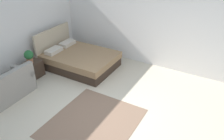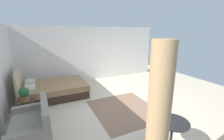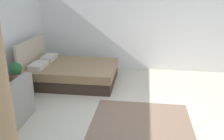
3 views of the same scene
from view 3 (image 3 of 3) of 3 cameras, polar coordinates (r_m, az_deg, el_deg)
ground_plane at (r=4.64m, az=8.34°, el=-11.89°), size 9.03×9.66×0.02m
wall_right at (r=7.08m, az=8.87°, el=10.10°), size 0.12×6.66×2.54m
area_rug at (r=4.35m, az=6.93°, el=-13.90°), size 2.07×1.85×0.01m
bed at (r=6.29m, az=-9.97°, el=-0.55°), size 1.61×2.23×1.12m
couch at (r=4.67m, az=-25.43°, el=-9.35°), size 1.32×0.81×0.83m
nightstand at (r=5.62m, az=-21.25°, el=-4.35°), size 0.46×0.40×0.50m
potted_plant at (r=5.36m, az=-22.19°, el=-0.10°), size 0.27×0.27×0.40m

